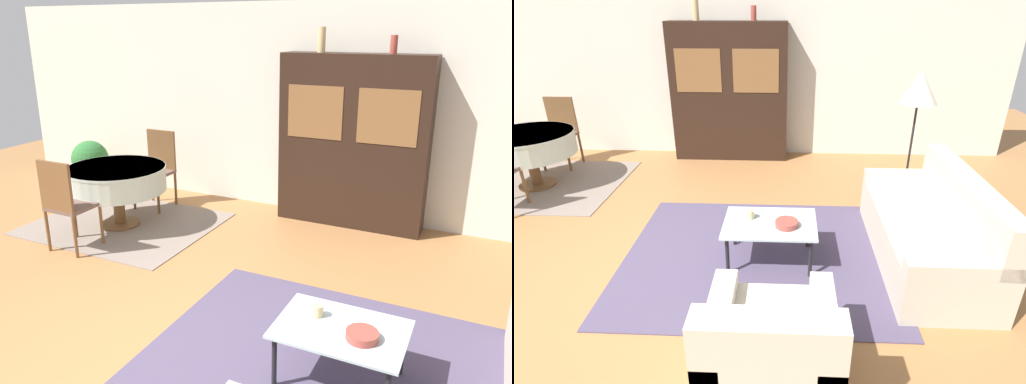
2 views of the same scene
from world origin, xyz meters
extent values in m
plane|color=#9E6B3D|center=(0.00, 0.00, 0.00)|extent=(14.00, 14.00, 0.00)
cube|color=beige|center=(0.00, 3.63, 1.35)|extent=(10.00, 0.06, 2.70)
cube|color=#4C425B|center=(1.20, 0.48, 0.01)|extent=(2.67, 2.24, 0.01)
cube|color=gray|center=(-1.98, 2.10, 0.01)|extent=(2.21, 1.82, 0.01)
cylinder|color=black|center=(0.94, 0.15, 0.21)|extent=(0.04, 0.04, 0.40)
cylinder|color=black|center=(0.94, 0.66, 0.21)|extent=(0.04, 0.04, 0.40)
cylinder|color=black|center=(1.71, 0.66, 0.21)|extent=(0.04, 0.04, 0.40)
cube|color=silver|center=(1.32, 0.41, 0.42)|extent=(0.89, 0.63, 0.02)
cube|color=black|center=(0.55, 3.38, 1.05)|extent=(1.80, 0.39, 2.10)
cube|color=brown|center=(0.12, 3.18, 1.42)|extent=(0.68, 0.01, 0.63)
cube|color=brown|center=(0.98, 3.18, 1.42)|extent=(0.68, 0.01, 0.63)
cylinder|color=brown|center=(-2.01, 2.05, 0.03)|extent=(0.48, 0.48, 0.03)
cylinder|color=brown|center=(-2.01, 2.05, 0.24)|extent=(0.14, 0.14, 0.45)
cylinder|color=beige|center=(-2.01, 2.05, 0.61)|extent=(1.20, 1.20, 0.30)
cylinder|color=beige|center=(-2.01, 2.05, 0.75)|extent=(1.21, 1.21, 0.03)
cylinder|color=brown|center=(-2.22, 1.51, 0.24)|extent=(0.04, 0.04, 0.47)
cylinder|color=brown|center=(-1.81, 1.51, 0.24)|extent=(0.04, 0.04, 0.47)
cylinder|color=brown|center=(-2.22, 1.10, 0.24)|extent=(0.04, 0.04, 0.47)
cylinder|color=brown|center=(-1.81, 1.10, 0.24)|extent=(0.04, 0.04, 0.47)
cube|color=brown|center=(-2.01, 1.31, 0.50)|extent=(0.44, 0.44, 0.04)
cube|color=brown|center=(-2.01, 1.11, 0.78)|extent=(0.44, 0.04, 0.54)
cylinder|color=brown|center=(-1.81, 2.59, 0.24)|extent=(0.04, 0.04, 0.47)
cylinder|color=brown|center=(-2.22, 2.59, 0.24)|extent=(0.04, 0.04, 0.47)
cylinder|color=brown|center=(-1.81, 2.99, 0.24)|extent=(0.04, 0.04, 0.47)
cylinder|color=brown|center=(-2.22, 2.99, 0.24)|extent=(0.04, 0.04, 0.47)
cube|color=brown|center=(-2.01, 2.79, 0.50)|extent=(0.44, 0.44, 0.04)
cube|color=brown|center=(-2.01, 2.99, 0.78)|extent=(0.44, 0.04, 0.54)
cylinder|color=tan|center=(1.13, 0.48, 0.47)|extent=(0.08, 0.08, 0.09)
cylinder|color=#9E4238|center=(1.48, 0.34, 0.46)|extent=(0.22, 0.22, 0.06)
cylinder|color=tan|center=(0.10, 3.38, 2.24)|extent=(0.09, 0.09, 0.29)
cylinder|color=#9E4238|center=(0.95, 3.38, 2.20)|extent=(0.08, 0.08, 0.20)
cylinder|color=#93664C|center=(-3.41, 3.05, 0.12)|extent=(0.33, 0.33, 0.24)
sphere|color=#2D6B33|center=(-3.41, 3.05, 0.48)|extent=(0.55, 0.55, 0.55)
camera|label=1|loc=(2.07, -2.49, 2.37)|focal=35.00mm
camera|label=2|loc=(1.47, -2.91, 2.32)|focal=28.00mm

